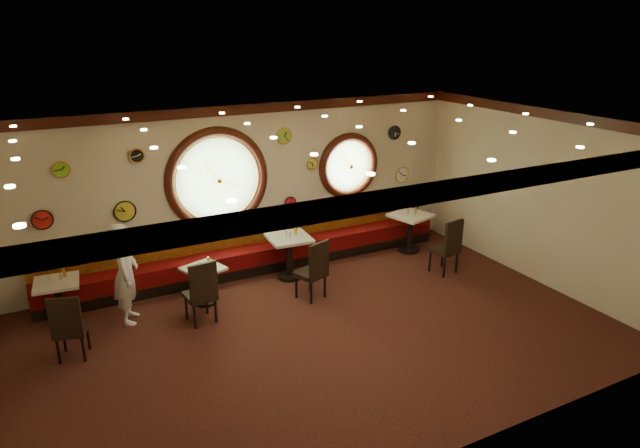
{
  "coord_description": "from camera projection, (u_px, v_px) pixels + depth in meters",
  "views": [
    {
      "loc": [
        -3.63,
        -6.95,
        4.59
      ],
      "look_at": [
        0.4,
        0.8,
        1.5
      ],
      "focal_mm": 32.0,
      "sensor_mm": 36.0,
      "label": 1
    }
  ],
  "objects": [
    {
      "name": "floor",
      "position": [
        321.0,
        333.0,
        8.92
      ],
      "size": [
        9.0,
        6.0,
        0.0
      ],
      "primitive_type": "cube",
      "color": "#331111",
      "rests_on": "ground"
    },
    {
      "name": "ceiling",
      "position": [
        321.0,
        130.0,
        7.85
      ],
      "size": [
        9.0,
        6.0,
        0.02
      ],
      "primitive_type": "cube",
      "color": "gold",
      "rests_on": "wall_back"
    },
    {
      "name": "wall_back",
      "position": [
        248.0,
        188.0,
        10.9
      ],
      "size": [
        9.0,
        0.02,
        3.2
      ],
      "primitive_type": "cube",
      "color": "beige",
      "rests_on": "floor"
    },
    {
      "name": "wall_front",
      "position": [
        455.0,
        330.0,
        5.88
      ],
      "size": [
        9.0,
        0.02,
        3.2
      ],
      "primitive_type": "cube",
      "color": "beige",
      "rests_on": "floor"
    },
    {
      "name": "wall_right",
      "position": [
        540.0,
        197.0,
        10.35
      ],
      "size": [
        0.02,
        6.0,
        3.2
      ],
      "primitive_type": "cube",
      "color": "beige",
      "rests_on": "floor"
    },
    {
      "name": "molding_back",
      "position": [
        246.0,
        109.0,
        10.35
      ],
      "size": [
        9.0,
        0.1,
        0.18
      ],
      "primitive_type": "cube",
      "color": "black",
      "rests_on": "wall_back"
    },
    {
      "name": "molding_front",
      "position": [
        465.0,
        188.0,
        5.42
      ],
      "size": [
        9.0,
        0.1,
        0.18
      ],
      "primitive_type": "cube",
      "color": "black",
      "rests_on": "wall_back"
    },
    {
      "name": "molding_right",
      "position": [
        549.0,
        114.0,
        9.82
      ],
      "size": [
        0.1,
        6.0,
        0.18
      ],
      "primitive_type": "cube",
      "color": "black",
      "rests_on": "wall_back"
    },
    {
      "name": "banquette_base",
      "position": [
        257.0,
        265.0,
        11.16
      ],
      "size": [
        8.0,
        0.55,
        0.2
      ],
      "primitive_type": "cube",
      "color": "black",
      "rests_on": "floor"
    },
    {
      "name": "banquette_seat",
      "position": [
        256.0,
        254.0,
        11.08
      ],
      "size": [
        8.0,
        0.55,
        0.3
      ],
      "primitive_type": "cube",
      "color": "#580709",
      "rests_on": "banquette_base"
    },
    {
      "name": "banquette_back",
      "position": [
        251.0,
        231.0,
        11.13
      ],
      "size": [
        8.0,
        0.1,
        0.55
      ],
      "primitive_type": "cube",
      "color": "#601407",
      "rests_on": "wall_back"
    },
    {
      "name": "porthole_left_glass",
      "position": [
        217.0,
        180.0,
        10.55
      ],
      "size": [
        1.66,
        0.02,
        1.66
      ],
      "primitive_type": "cylinder",
      "rotation": [
        1.57,
        0.0,
        0.0
      ],
      "color": "#85B069",
      "rests_on": "wall_back"
    },
    {
      "name": "porthole_left_frame",
      "position": [
        218.0,
        180.0,
        10.54
      ],
      "size": [
        1.98,
        0.18,
        1.98
      ],
      "primitive_type": "torus",
      "rotation": [
        1.57,
        0.0,
        0.0
      ],
      "color": "black",
      "rests_on": "wall_back"
    },
    {
      "name": "porthole_left_ring",
      "position": [
        218.0,
        180.0,
        10.51
      ],
      "size": [
        1.61,
        0.03,
        1.61
      ],
      "primitive_type": "torus",
      "rotation": [
        1.57,
        0.0,
        0.0
      ],
      "color": "gold",
      "rests_on": "wall_back"
    },
    {
      "name": "porthole_right_glass",
      "position": [
        348.0,
        166.0,
        11.78
      ],
      "size": [
        1.1,
        0.02,
        1.1
      ],
      "primitive_type": "cylinder",
      "rotation": [
        1.57,
        0.0,
        0.0
      ],
      "color": "#85B069",
      "rests_on": "wall_back"
    },
    {
      "name": "porthole_right_frame",
      "position": [
        348.0,
        166.0,
        11.77
      ],
      "size": [
        1.38,
        0.18,
        1.38
      ],
      "primitive_type": "torus",
      "rotation": [
        1.57,
        0.0,
        0.0
      ],
      "color": "black",
      "rests_on": "wall_back"
    },
    {
      "name": "porthole_right_ring",
      "position": [
        349.0,
        166.0,
        11.75
      ],
      "size": [
        1.09,
        0.03,
        1.09
      ],
      "primitive_type": "torus",
      "rotation": [
        1.57,
        0.0,
        0.0
      ],
      "color": "gold",
      "rests_on": "wall_back"
    },
    {
      "name": "wall_clock_0",
      "position": [
        137.0,
        156.0,
        9.71
      ],
      "size": [
        0.24,
        0.03,
        0.24
      ],
      "primitive_type": "cylinder",
      "rotation": [
        1.57,
        0.0,
        0.0
      ],
      "color": "black",
      "rests_on": "wall_back"
    },
    {
      "name": "wall_clock_1",
      "position": [
        61.0,
        169.0,
        9.22
      ],
      "size": [
        0.26,
        0.03,
        0.26
      ],
      "primitive_type": "cylinder",
      "rotation": [
        1.57,
        0.0,
        0.0
      ],
      "color": "#85CF29",
      "rests_on": "wall_back"
    },
    {
      "name": "wall_clock_2",
      "position": [
        394.0,
        133.0,
        12.03
      ],
      "size": [
        0.28,
        0.03,
        0.28
      ],
      "primitive_type": "cylinder",
      "rotation": [
        1.57,
        0.0,
        0.0
      ],
      "color": "black",
      "rests_on": "wall_back"
    },
    {
      "name": "wall_clock_3",
      "position": [
        290.0,
        203.0,
        11.37
      ],
      "size": [
        0.24,
        0.03,
        0.24
      ],
      "primitive_type": "cylinder",
      "rotation": [
        1.57,
        0.0,
        0.0
      ],
      "color": "red",
      "rests_on": "wall_back"
    },
    {
      "name": "wall_clock_4",
      "position": [
        402.0,
        175.0,
        12.46
      ],
      "size": [
        0.34,
        0.03,
        0.34
      ],
      "primitive_type": "cylinder",
      "rotation": [
        1.57,
        0.0,
        0.0
      ],
      "color": "white",
      "rests_on": "wall_back"
    },
    {
      "name": "wall_clock_5",
      "position": [
        125.0,
        211.0,
        9.9
      ],
      "size": [
        0.36,
        0.03,
        0.36
      ],
      "primitive_type": "cylinder",
      "rotation": [
        1.57,
        0.0,
        0.0
      ],
      "color": "gold",
      "rests_on": "wall_back"
    },
    {
      "name": "wall_clock_6",
      "position": [
        284.0,
        136.0,
        10.87
      ],
      "size": [
        0.3,
        0.03,
        0.3
      ],
      "primitive_type": "cylinder",
      "rotation": [
        1.57,
        0.0,
        0.0
      ],
      "color": "#8AB93A",
      "rests_on": "wall_back"
    },
    {
      "name": "wall_clock_7",
      "position": [
        42.0,
        220.0,
        9.31
      ],
      "size": [
        0.32,
        0.03,
        0.32
      ],
      "primitive_type": "cylinder",
      "rotation": [
        1.57,
        0.0,
        0.0
      ],
      "color": "red",
      "rests_on": "wall_back"
    },
    {
      "name": "wall_clock_8",
      "position": [
        312.0,
        163.0,
        11.33
      ],
      "size": [
        0.22,
        0.03,
        0.22
      ],
      "primitive_type": "cylinder",
      "rotation": [
        1.57,
        0.0,
        0.0
      ],
      "color": "#DBE64C",
      "rests_on": "wall_back"
    },
    {
      "name": "table_a",
      "position": [
        59.0,
        297.0,
        9.08
      ],
      "size": [
        0.73,
        0.73,
        0.74
      ],
      "color": "black",
      "rests_on": "floor"
    },
    {
      "name": "table_b",
      "position": [
        204.0,
        281.0,
        9.75
      ],
      "size": [
        0.77,
        0.77,
        0.67
      ],
      "color": "black",
      "rests_on": "floor"
    },
    {
      "name": "table_c",
      "position": [
        289.0,
        252.0,
        10.71
      ],
      "size": [
        0.81,
        0.81,
        0.83
      ],
      "color": "black",
      "rests_on": "floor"
    },
    {
      "name": "table_d",
      "position": [
        410.0,
        228.0,
        11.98
      ],
      "size": [
        0.91,
        0.91,
        0.82
      ],
      "color": "black",
      "rests_on": "floor"
    },
    {
      "name": "chair_a",
      "position": [
        68.0,
        323.0,
        8.03
      ],
      "size": [
        0.54,
        0.54,
        0.64
      ],
      "rotation": [
        0.0,
        0.0,
        -0.3
      ],
      "color": "black",
      "rests_on": "floor"
    },
    {
      "name": "chair_b",
      "position": [
        202.0,
        288.0,
        9.01
      ],
      "size": [
        0.5,
        0.5,
        0.67
      ],
      "rotation": [
        0.0,
        0.0,
        0.11
      ],
      "color": "black",
      "rests_on": "floor"
    },
    {
      "name": "chair_c",
      "position": [
        315.0,
        267.0,
        9.83
      ],
      "size": [
        0.59,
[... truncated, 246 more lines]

